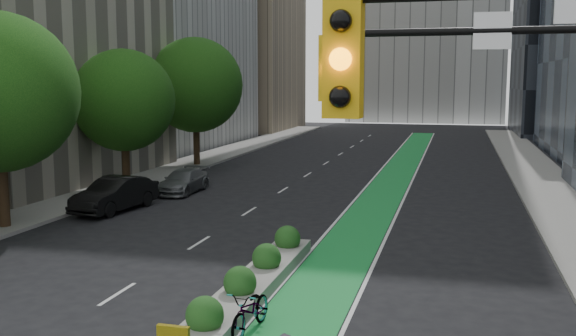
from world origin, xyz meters
The scene contains 10 objects.
sidewalk_left centered at (-11.80, 25.00, 0.07)m, with size 3.60×90.00×0.15m, color gray.
sidewalk_right centered at (11.80, 25.00, 0.07)m, with size 3.60×90.00×0.15m, color gray.
bike_lane_paint centered at (3.00, 30.00, 0.01)m, with size 2.20×70.00×0.01m, color #1A913C.
building_tan_far centered at (-20.00, 66.00, 13.00)m, with size 14.00×16.00×26.00m, color tan.
tree_midfar centered at (-11.00, 22.00, 4.95)m, with size 5.60×5.60×7.76m.
tree_far centered at (-11.00, 32.00, 5.69)m, with size 6.60×6.60×9.00m.
median_planter centered at (1.20, 7.04, 0.37)m, with size 1.20×10.26×1.10m.
bicycle centered at (2.05, 4.34, 0.55)m, with size 0.73×2.10×1.11m, color gray.
parked_car_left_mid centered at (-8.57, 16.53, 0.79)m, with size 1.67×4.78×1.58m, color black.
parked_car_left_far centered at (-7.53, 21.85, 0.62)m, with size 1.75×4.30×1.25m, color #575A5C.
Camera 1 is at (6.71, -9.79, 6.07)m, focal length 40.00 mm.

